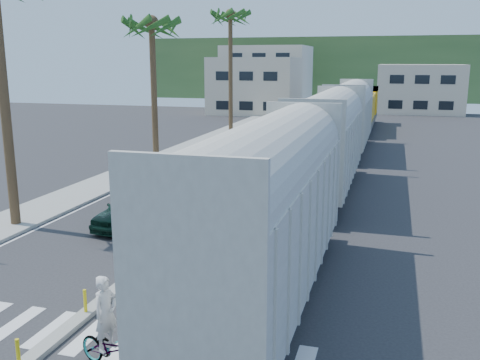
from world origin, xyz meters
name	(u,v)px	position (x,y,z in m)	size (l,w,h in m)	color
ground	(103,302)	(0.00, 0.00, 0.00)	(140.00, 140.00, 0.00)	#28282B
sidewalk	(170,156)	(-8.50, 25.00, 0.07)	(3.00, 90.00, 0.15)	gray
rails	(344,158)	(5.00, 28.00, 0.03)	(1.56, 100.00, 0.06)	black
median	(258,174)	(0.00, 19.96, 0.09)	(0.45, 60.00, 0.85)	gray
crosswalk	(67,332)	(0.00, -2.00, 0.01)	(14.00, 2.20, 0.01)	silver
lane_markings	(246,161)	(-2.15, 25.00, 0.00)	(9.42, 90.00, 0.01)	silver
freight_train	(338,131)	(5.00, 21.95, 2.91)	(3.00, 60.94, 5.85)	#A9A89B
palm_trees	(158,13)	(-8.10, 22.70, 10.81)	(3.50, 37.20, 13.75)	brown
buildings	(298,81)	(-6.41, 71.66, 4.36)	(38.00, 27.00, 10.00)	beige
hillside	(353,68)	(0.00, 100.00, 6.00)	(80.00, 20.00, 12.00)	#385628
car_lead	(132,208)	(-2.87, 7.63, 0.81)	(2.25, 4.89, 1.63)	black
car_second	(146,189)	(-4.10, 11.66, 0.73)	(1.77, 4.53, 1.47)	black
car_third	(202,172)	(-2.88, 17.05, 0.66)	(1.90, 4.57, 1.32)	black
car_rear	(220,153)	(-4.00, 24.09, 0.70)	(2.80, 5.22, 1.39)	#ADB0B2
cyclist	(110,341)	(2.16, -3.32, 0.77)	(1.92, 2.49, 2.45)	#9EA0A5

